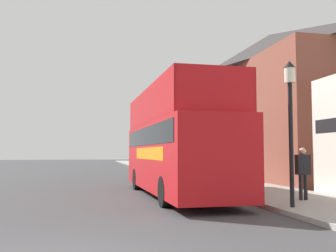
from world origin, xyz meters
TOP-DOWN VIEW (x-y plane):
  - ground_plane at (0.00, 21.00)m, footprint 144.00×144.00m
  - sidewalk at (7.82, 18.00)m, footprint 3.85×108.00m
  - brick_terrace_rear at (12.74, 18.54)m, footprint 6.00×17.37m
  - tour_bus at (3.98, 9.33)m, footprint 2.76×10.36m
  - parked_car_ahead_of_bus at (4.79, 18.03)m, footprint 1.91×4.46m
  - pedestrian_third at (7.67, 5.97)m, footprint 0.46×0.25m
  - lamp_post_nearest at (6.42, 4.46)m, footprint 0.35×0.35m
  - lamp_post_second at (6.53, 11.47)m, footprint 0.35×0.35m

SIDE VIEW (x-z plane):
  - ground_plane at x=0.00m, z-range 0.00..0.00m
  - sidewalk at x=7.82m, z-range 0.00..0.14m
  - parked_car_ahead_of_bus at x=4.79m, z-range -0.05..1.44m
  - pedestrian_third at x=7.67m, z-range 0.32..2.09m
  - tour_bus at x=3.98m, z-range -0.26..4.01m
  - lamp_post_nearest at x=6.42m, z-range 0.99..5.36m
  - lamp_post_second at x=6.53m, z-range 1.09..6.35m
  - brick_terrace_rear at x=12.74m, z-range 0.00..9.91m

